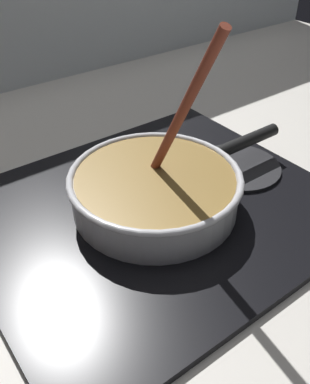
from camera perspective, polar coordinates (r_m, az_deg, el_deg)
ground at (r=0.57m, az=4.41°, el=-16.25°), size 2.40×1.60×0.04m
hob_plate at (r=0.68m, az=0.00°, el=-2.38°), size 0.56×0.48×0.01m
burner_ring at (r=0.67m, az=0.00°, el=-1.71°), size 0.20×0.20×0.01m
spare_burner at (r=0.77m, az=11.07°, el=3.36°), size 0.15×0.15×0.01m
cooking_pan at (r=0.65m, az=0.14°, el=0.46°), size 0.41×0.27×0.30m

